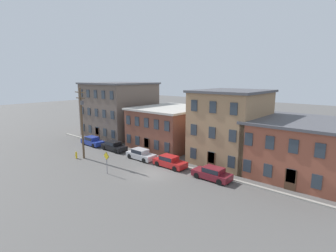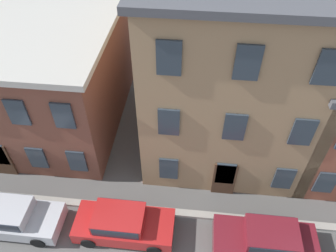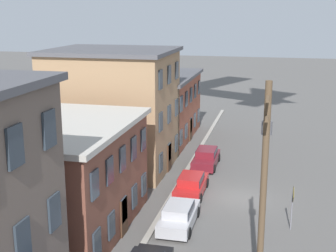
{
  "view_description": "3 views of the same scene",
  "coord_description": "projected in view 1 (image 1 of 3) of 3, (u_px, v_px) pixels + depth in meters",
  "views": [
    {
      "loc": [
        20.56,
        -20.81,
        11.23
      ],
      "look_at": [
        0.63,
        2.22,
        5.52
      ],
      "focal_mm": 28.0,
      "sensor_mm": 36.0,
      "label": 1
    },
    {
      "loc": [
        2.74,
        -3.73,
        14.0
      ],
      "look_at": [
        1.93,
        3.81,
        6.54
      ],
      "focal_mm": 35.0,
      "sensor_mm": 36.0,
      "label": 2
    },
    {
      "loc": [
        -30.14,
        -2.16,
        12.52
      ],
      "look_at": [
        0.57,
        5.13,
        4.65
      ],
      "focal_mm": 50.0,
      "sensor_mm": 36.0,
      "label": 3
    }
  ],
  "objects": [
    {
      "name": "car_silver",
      "position": [
        141.0,
        154.0,
        36.25
      ],
      "size": [
        4.4,
        1.92,
        1.43
      ],
      "color": "#B7B7BC",
      "rests_on": "ground_plane"
    },
    {
      "name": "apartment_corner",
      "position": [
        119.0,
        109.0,
        50.71
      ],
      "size": [
        12.12,
        10.82,
        10.2
      ],
      "color": "#66564C",
      "rests_on": "ground_plane"
    },
    {
      "name": "apartment_far",
      "position": [
        230.0,
        126.0,
        34.88
      ],
      "size": [
        8.59,
        9.64,
        9.57
      ],
      "color": "#9E7A56",
      "rests_on": "ground_plane"
    },
    {
      "name": "car_blue",
      "position": [
        92.0,
        141.0,
        43.7
      ],
      "size": [
        4.4,
        1.92,
        1.43
      ],
      "color": "#233899",
      "rests_on": "ground_plane"
    },
    {
      "name": "apartment_annex",
      "position": [
        307.0,
        148.0,
        30.12
      ],
      "size": [
        12.0,
        12.0,
        6.38
      ],
      "color": "brown",
      "rests_on": "ground_plane"
    },
    {
      "name": "car_black",
      "position": [
        114.0,
        146.0,
        40.56
      ],
      "size": [
        4.4,
        1.92,
        1.43
      ],
      "color": "black",
      "rests_on": "ground_plane"
    },
    {
      "name": "ground_plane",
      "position": [
        152.0,
        174.0,
        30.76
      ],
      "size": [
        200.0,
        200.0,
        0.0
      ],
      "primitive_type": "plane",
      "color": "#565451"
    },
    {
      "name": "caution_sign",
      "position": [
        107.0,
        159.0,
        30.51
      ],
      "size": [
        1.03,
        0.08,
        2.71
      ],
      "color": "slate",
      "rests_on": "ground_plane"
    },
    {
      "name": "kerb_strip",
      "position": [
        176.0,
        164.0,
        34.09
      ],
      "size": [
        56.0,
        0.36,
        0.16
      ],
      "primitive_type": "cube",
      "color": "#9E998E",
      "rests_on": "ground_plane"
    },
    {
      "name": "car_red",
      "position": [
        170.0,
        161.0,
        33.13
      ],
      "size": [
        4.4,
        1.92,
        1.43
      ],
      "color": "#B21E1E",
      "rests_on": "ground_plane"
    },
    {
      "name": "fire_hydrant",
      "position": [
        76.0,
        155.0,
        36.62
      ],
      "size": [
        0.24,
        0.34,
        0.96
      ],
      "color": "yellow",
      "rests_on": "ground_plane"
    },
    {
      "name": "car_maroon",
      "position": [
        212.0,
        173.0,
        29.02
      ],
      "size": [
        4.4,
        1.92,
        1.43
      ],
      "color": "maroon",
      "rests_on": "ground_plane"
    },
    {
      "name": "utility_pole",
      "position": [
        82.0,
        120.0,
        35.77
      ],
      "size": [
        2.4,
        0.44,
        9.82
      ],
      "color": "brown",
      "rests_on": "ground_plane"
    },
    {
      "name": "apartment_midblock",
      "position": [
        171.0,
        126.0,
        43.25
      ],
      "size": [
        10.65,
        11.86,
        6.37
      ],
      "color": "brown",
      "rests_on": "ground_plane"
    }
  ]
}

